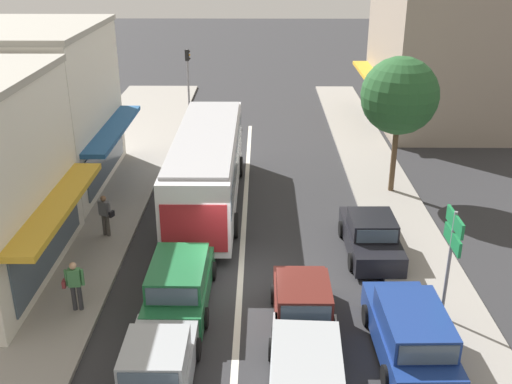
{
  "coord_description": "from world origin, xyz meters",
  "views": [
    {
      "loc": [
        0.69,
        -17.01,
        10.58
      ],
      "look_at": [
        0.48,
        4.96,
        1.2
      ],
      "focal_mm": 42.0,
      "sensor_mm": 36.0,
      "label": 1
    }
  ],
  "objects_px": {
    "wagon_queue_far_back": "(180,282)",
    "directional_road_sign": "(452,241)",
    "parked_wagon_kerb_front": "(410,333)",
    "pedestrian_browsing_midblock": "(105,213)",
    "hatchback_adjacent_lane_lead": "(303,305)",
    "street_tree_right": "(400,96)",
    "traffic_light_downstreet": "(188,71)",
    "sedan_behind_bus_near": "(157,370)",
    "pedestrian_with_handbag_near": "(74,283)",
    "city_bus": "(207,164)",
    "parked_sedan_kerb_second": "(371,236)",
    "wagon_adjacent_lane_trail": "(306,374)"
  },
  "relations": [
    {
      "from": "directional_road_sign",
      "to": "pedestrian_browsing_midblock",
      "type": "xyz_separation_m",
      "value": [
        -11.24,
        5.22,
        -1.64
      ]
    },
    {
      "from": "parked_wagon_kerb_front",
      "to": "pedestrian_with_handbag_near",
      "type": "bearing_deg",
      "value": 168.79
    },
    {
      "from": "sedan_behind_bus_near",
      "to": "directional_road_sign",
      "type": "relative_size",
      "value": 1.17
    },
    {
      "from": "sedan_behind_bus_near",
      "to": "directional_road_sign",
      "type": "bearing_deg",
      "value": 21.22
    },
    {
      "from": "parked_sedan_kerb_second",
      "to": "traffic_light_downstreet",
      "type": "height_order",
      "value": "traffic_light_downstreet"
    },
    {
      "from": "parked_wagon_kerb_front",
      "to": "directional_road_sign",
      "type": "height_order",
      "value": "directional_road_sign"
    },
    {
      "from": "pedestrian_browsing_midblock",
      "to": "directional_road_sign",
      "type": "bearing_deg",
      "value": -24.9
    },
    {
      "from": "street_tree_right",
      "to": "pedestrian_with_handbag_near",
      "type": "relative_size",
      "value": 3.73
    },
    {
      "from": "parked_sedan_kerb_second",
      "to": "street_tree_right",
      "type": "height_order",
      "value": "street_tree_right"
    },
    {
      "from": "parked_sedan_kerb_second",
      "to": "directional_road_sign",
      "type": "xyz_separation_m",
      "value": [
        1.44,
        -4.21,
        2.04
      ]
    },
    {
      "from": "parked_wagon_kerb_front",
      "to": "directional_road_sign",
      "type": "bearing_deg",
      "value": 49.95
    },
    {
      "from": "parked_wagon_kerb_front",
      "to": "pedestrian_browsing_midblock",
      "type": "bearing_deg",
      "value": 145.35
    },
    {
      "from": "wagon_adjacent_lane_trail",
      "to": "parked_sedan_kerb_second",
      "type": "xyz_separation_m",
      "value": [
        2.84,
        7.53,
        -0.08
      ]
    },
    {
      "from": "city_bus",
      "to": "pedestrian_with_handbag_near",
      "type": "bearing_deg",
      "value": -112.21
    },
    {
      "from": "wagon_adjacent_lane_trail",
      "to": "sedan_behind_bus_near",
      "type": "distance_m",
      "value": 3.7
    },
    {
      "from": "wagon_adjacent_lane_trail",
      "to": "directional_road_sign",
      "type": "xyz_separation_m",
      "value": [
        4.28,
        3.31,
        1.96
      ]
    },
    {
      "from": "hatchback_adjacent_lane_lead",
      "to": "parked_wagon_kerb_front",
      "type": "height_order",
      "value": "parked_wagon_kerb_front"
    },
    {
      "from": "directional_road_sign",
      "to": "street_tree_right",
      "type": "bearing_deg",
      "value": 87.54
    },
    {
      "from": "traffic_light_downstreet",
      "to": "street_tree_right",
      "type": "distance_m",
      "value": 16.37
    },
    {
      "from": "wagon_adjacent_lane_trail",
      "to": "wagon_queue_far_back",
      "type": "relative_size",
      "value": 1.01
    },
    {
      "from": "wagon_queue_far_back",
      "to": "directional_road_sign",
      "type": "height_order",
      "value": "directional_road_sign"
    },
    {
      "from": "wagon_queue_far_back",
      "to": "parked_sedan_kerb_second",
      "type": "bearing_deg",
      "value": 27.31
    },
    {
      "from": "parked_wagon_kerb_front",
      "to": "street_tree_right",
      "type": "xyz_separation_m",
      "value": [
        1.78,
        11.4,
        3.67
      ]
    },
    {
      "from": "city_bus",
      "to": "parked_sedan_kerb_second",
      "type": "bearing_deg",
      "value": -33.79
    },
    {
      "from": "wagon_adjacent_lane_trail",
      "to": "street_tree_right",
      "type": "bearing_deg",
      "value": 70.26
    },
    {
      "from": "city_bus",
      "to": "directional_road_sign",
      "type": "bearing_deg",
      "value": -47.55
    },
    {
      "from": "parked_wagon_kerb_front",
      "to": "wagon_queue_far_back",
      "type": "bearing_deg",
      "value": 159.12
    },
    {
      "from": "traffic_light_downstreet",
      "to": "directional_road_sign",
      "type": "relative_size",
      "value": 1.17
    },
    {
      "from": "parked_sedan_kerb_second",
      "to": "traffic_light_downstreet",
      "type": "xyz_separation_m",
      "value": [
        -8.58,
        18.09,
        2.19
      ]
    },
    {
      "from": "sedan_behind_bus_near",
      "to": "directional_road_sign",
      "type": "height_order",
      "value": "directional_road_sign"
    },
    {
      "from": "city_bus",
      "to": "parked_sedan_kerb_second",
      "type": "relative_size",
      "value": 2.57
    },
    {
      "from": "parked_wagon_kerb_front",
      "to": "pedestrian_browsing_midblock",
      "type": "distance_m",
      "value": 12.02
    },
    {
      "from": "pedestrian_with_handbag_near",
      "to": "pedestrian_browsing_midblock",
      "type": "distance_m",
      "value": 4.94
    },
    {
      "from": "wagon_queue_far_back",
      "to": "street_tree_right",
      "type": "distance_m",
      "value": 12.73
    },
    {
      "from": "wagon_adjacent_lane_trail",
      "to": "pedestrian_browsing_midblock",
      "type": "relative_size",
      "value": 2.81
    },
    {
      "from": "sedan_behind_bus_near",
      "to": "parked_wagon_kerb_front",
      "type": "relative_size",
      "value": 0.92
    },
    {
      "from": "city_bus",
      "to": "traffic_light_downstreet",
      "type": "bearing_deg",
      "value": 99.59
    },
    {
      "from": "wagon_queue_far_back",
      "to": "directional_road_sign",
      "type": "relative_size",
      "value": 1.25
    },
    {
      "from": "sedan_behind_bus_near",
      "to": "street_tree_right",
      "type": "bearing_deg",
      "value": 56.9
    },
    {
      "from": "sedan_behind_bus_near",
      "to": "pedestrian_browsing_midblock",
      "type": "distance_m",
      "value": 8.94
    },
    {
      "from": "directional_road_sign",
      "to": "street_tree_right",
      "type": "relative_size",
      "value": 0.59
    },
    {
      "from": "hatchback_adjacent_lane_lead",
      "to": "traffic_light_downstreet",
      "type": "bearing_deg",
      "value": 104.51
    },
    {
      "from": "hatchback_adjacent_lane_lead",
      "to": "pedestrian_with_handbag_near",
      "type": "bearing_deg",
      "value": 175.27
    },
    {
      "from": "wagon_queue_far_back",
      "to": "street_tree_right",
      "type": "height_order",
      "value": "street_tree_right"
    },
    {
      "from": "wagon_adjacent_lane_trail",
      "to": "pedestrian_with_handbag_near",
      "type": "distance_m",
      "value": 7.6
    },
    {
      "from": "hatchback_adjacent_lane_lead",
      "to": "street_tree_right",
      "type": "bearing_deg",
      "value": 65.45
    },
    {
      "from": "hatchback_adjacent_lane_lead",
      "to": "directional_road_sign",
      "type": "relative_size",
      "value": 1.03
    },
    {
      "from": "sedan_behind_bus_near",
      "to": "pedestrian_with_handbag_near",
      "type": "bearing_deg",
      "value": 131.39
    },
    {
      "from": "sedan_behind_bus_near",
      "to": "wagon_queue_far_back",
      "type": "height_order",
      "value": "wagon_queue_far_back"
    },
    {
      "from": "wagon_queue_far_back",
      "to": "sedan_behind_bus_near",
      "type": "bearing_deg",
      "value": -91.2
    }
  ]
}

